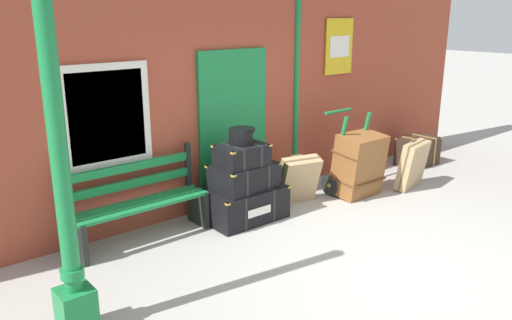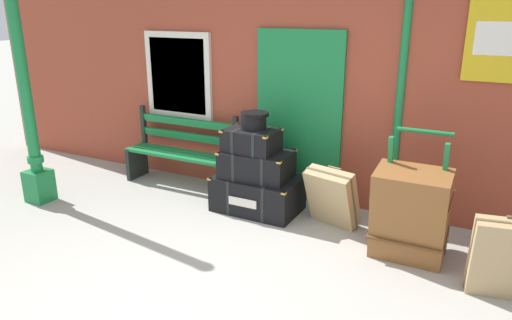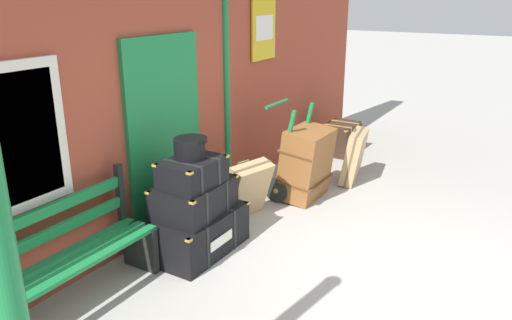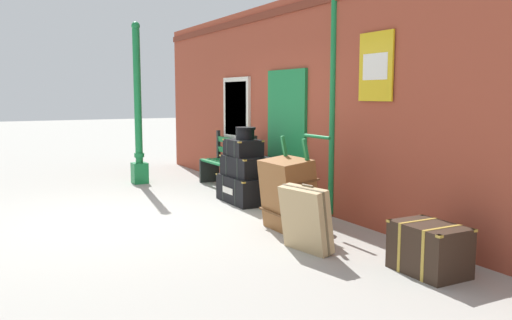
{
  "view_description": "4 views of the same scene",
  "coord_description": "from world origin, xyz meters",
  "views": [
    {
      "loc": [
        -4.07,
        -2.91,
        2.55
      ],
      "look_at": [
        -0.32,
        1.59,
        0.85
      ],
      "focal_mm": 35.77,
      "sensor_mm": 36.0,
      "label": 1
    },
    {
      "loc": [
        2.11,
        -2.84,
        2.35
      ],
      "look_at": [
        -0.3,
        1.85,
        0.63
      ],
      "focal_mm": 33.2,
      "sensor_mm": 36.0,
      "label": 2
    },
    {
      "loc": [
        -3.88,
        -0.98,
        2.5
      ],
      "look_at": [
        0.43,
        1.58,
        0.81
      ],
      "focal_mm": 35.1,
      "sensor_mm": 36.0,
      "label": 3
    },
    {
      "loc": [
        7.04,
        -1.95,
        1.71
      ],
      "look_at": [
        0.51,
        1.59,
        0.78
      ],
      "focal_mm": 36.77,
      "sensor_mm": 36.0,
      "label": 4
    }
  ],
  "objects": [
    {
      "name": "large_brown_trunk",
      "position": [
        1.53,
        1.5,
        0.46
      ],
      "size": [
        0.7,
        0.54,
        0.92
      ],
      "color": "brown",
      "rests_on": "ground"
    },
    {
      "name": "corner_trunk",
      "position": [
        3.55,
        1.84,
        0.24
      ],
      "size": [
        0.7,
        0.5,
        0.49
      ],
      "color": "#332319",
      "rests_on": "ground"
    },
    {
      "name": "steamer_trunk_base",
      "position": [
        -0.29,
        1.86,
        0.21
      ],
      "size": [
        1.02,
        0.66,
        0.43
      ],
      "color": "black",
      "rests_on": "ground"
    },
    {
      "name": "suitcase_brown",
      "position": [
        2.4,
        1.19,
        0.36
      ],
      "size": [
        0.66,
        0.39,
        0.74
      ],
      "color": "tan",
      "rests_on": "ground"
    },
    {
      "name": "lamp_post",
      "position": [
        -2.85,
        0.85,
        1.17
      ],
      "size": [
        0.28,
        0.28,
        3.07
      ],
      "color": "#197A3D",
      "rests_on": "ground"
    },
    {
      "name": "porters_trolley",
      "position": [
        1.53,
        1.68,
        0.27
      ],
      "size": [
        0.71,
        0.61,
        1.2
      ],
      "color": "black",
      "rests_on": "ground"
    },
    {
      "name": "steamer_trunk_top",
      "position": [
        -0.35,
        1.83,
        0.87
      ],
      "size": [
        0.62,
        0.46,
        0.27
      ],
      "color": "black",
      "rests_on": "steamer_trunk_middle"
    },
    {
      "name": "round_hatbox",
      "position": [
        -0.33,
        1.85,
        1.11
      ],
      "size": [
        0.33,
        0.31,
        0.2
      ],
      "color": "black",
      "rests_on": "steamer_trunk_top"
    },
    {
      "name": "brick_facade",
      "position": [
        -0.01,
        2.6,
        1.6
      ],
      "size": [
        10.4,
        0.35,
        3.2
      ],
      "color": "#9E422D",
      "rests_on": "ground"
    },
    {
      "name": "ground_plane",
      "position": [
        0.0,
        0.0,
        0.0
      ],
      "size": [
        60.0,
        60.0,
        0.0
      ],
      "primitive_type": "plane",
      "color": "#A3A099"
    },
    {
      "name": "steamer_trunk_middle",
      "position": [
        -0.3,
        1.86,
        0.58
      ],
      "size": [
        0.84,
        0.59,
        0.33
      ],
      "color": "black",
      "rests_on": "steamer_trunk_base"
    },
    {
      "name": "platform_bench",
      "position": [
        -1.59,
        2.16,
        0.44
      ],
      "size": [
        1.6,
        0.43,
        1.01
      ],
      "color": "#197A3D",
      "rests_on": "ground"
    },
    {
      "name": "suitcase_beige",
      "position": [
        0.65,
        1.84,
        0.34
      ],
      "size": [
        0.63,
        0.52,
        0.69
      ],
      "color": "tan",
      "rests_on": "ground"
    }
  ]
}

